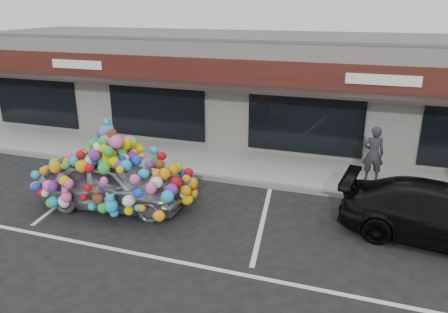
% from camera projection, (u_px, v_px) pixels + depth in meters
% --- Properties ---
extents(ground, '(90.00, 90.00, 0.00)m').
position_uv_depth(ground, '(165.00, 210.00, 12.37)').
color(ground, black).
rests_on(ground, ground).
extents(shop_building, '(24.00, 7.20, 4.31)m').
position_uv_depth(shop_building, '(248.00, 85.00, 19.19)').
color(shop_building, silver).
rests_on(shop_building, ground).
extents(sidewalk, '(26.00, 3.00, 0.15)m').
position_uv_depth(sidewalk, '(214.00, 162.00, 15.92)').
color(sidewalk, '#9C9C96').
rests_on(sidewalk, ground).
extents(kerb, '(26.00, 0.18, 0.16)m').
position_uv_depth(kerb, '(198.00, 176.00, 14.58)').
color(kerb, slate).
rests_on(kerb, ground).
extents(parking_stripe_left, '(0.73, 4.37, 0.01)m').
position_uv_depth(parking_stripe_left, '(75.00, 192.00, 13.53)').
color(parking_stripe_left, silver).
rests_on(parking_stripe_left, ground).
extents(parking_stripe_mid, '(0.73, 4.37, 0.01)m').
position_uv_depth(parking_stripe_mid, '(263.00, 222.00, 11.69)').
color(parking_stripe_mid, silver).
rests_on(parking_stripe_mid, ground).
extents(lane_line, '(14.00, 0.12, 0.01)m').
position_uv_depth(lane_line, '(200.00, 266.00, 9.70)').
color(lane_line, silver).
rests_on(lane_line, ground).
extents(toy_car, '(3.02, 4.62, 2.59)m').
position_uv_depth(toy_car, '(113.00, 178.00, 12.33)').
color(toy_car, '#ACB0B7').
rests_on(toy_car, ground).
extents(black_sedan, '(2.54, 5.04, 1.41)m').
position_uv_depth(black_sedan, '(443.00, 215.00, 10.54)').
color(black_sedan, black).
rests_on(black_sedan, ground).
extents(pedestrian_a, '(0.71, 0.53, 1.80)m').
position_uv_depth(pedestrian_a, '(373.00, 154.00, 13.76)').
color(pedestrian_a, black).
rests_on(pedestrian_a, sidewalk).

